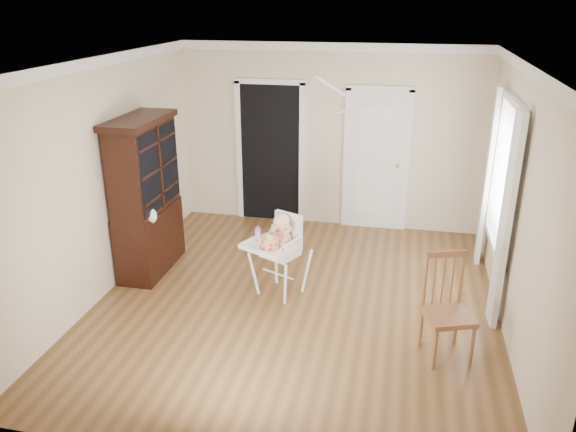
% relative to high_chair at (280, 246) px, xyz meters
% --- Properties ---
extents(floor, '(5.00, 5.00, 0.00)m').
position_rel_high_chair_xyz_m(floor, '(0.23, -0.17, -0.61)').
color(floor, brown).
rests_on(floor, ground).
extents(ceiling, '(5.00, 5.00, 0.00)m').
position_rel_high_chair_xyz_m(ceiling, '(0.23, -0.17, 2.09)').
color(ceiling, white).
rests_on(ceiling, wall_back).
extents(wall_back, '(4.50, 0.00, 4.50)m').
position_rel_high_chair_xyz_m(wall_back, '(0.23, 2.33, 0.74)').
color(wall_back, beige).
rests_on(wall_back, floor).
extents(wall_left, '(0.00, 5.00, 5.00)m').
position_rel_high_chair_xyz_m(wall_left, '(-2.02, -0.17, 0.74)').
color(wall_left, beige).
rests_on(wall_left, floor).
extents(wall_right, '(0.00, 5.00, 5.00)m').
position_rel_high_chair_xyz_m(wall_right, '(2.48, -0.17, 0.74)').
color(wall_right, beige).
rests_on(wall_right, floor).
extents(crown_molding, '(4.50, 5.00, 0.12)m').
position_rel_high_chair_xyz_m(crown_molding, '(0.23, -0.17, 2.03)').
color(crown_molding, white).
rests_on(crown_molding, ceiling).
extents(doorway, '(1.06, 0.05, 2.22)m').
position_rel_high_chair_xyz_m(doorway, '(-0.67, 2.32, 0.50)').
color(doorway, black).
rests_on(doorway, wall_back).
extents(closet_door, '(0.96, 0.09, 2.13)m').
position_rel_high_chair_xyz_m(closet_door, '(0.93, 2.31, 0.41)').
color(closet_door, white).
rests_on(closet_door, wall_back).
extents(window_right, '(0.13, 1.84, 2.30)m').
position_rel_high_chair_xyz_m(window_right, '(2.41, 0.63, 0.68)').
color(window_right, white).
rests_on(window_right, wall_right).
extents(high_chair, '(0.80, 0.87, 0.99)m').
position_rel_high_chair_xyz_m(high_chair, '(0.00, 0.00, 0.00)').
color(high_chair, white).
rests_on(high_chair, floor).
extents(baby, '(0.28, 0.29, 0.46)m').
position_rel_high_chair_xyz_m(baby, '(0.01, 0.02, 0.15)').
color(baby, beige).
rests_on(baby, high_chair).
extents(cake, '(0.26, 0.26, 0.12)m').
position_rel_high_chair_xyz_m(cake, '(-0.07, -0.21, 0.14)').
color(cake, silver).
rests_on(cake, high_chair).
extents(sippy_cup, '(0.07, 0.07, 0.18)m').
position_rel_high_chair_xyz_m(sippy_cup, '(-0.25, -0.04, 0.15)').
color(sippy_cup, pink).
rests_on(sippy_cup, high_chair).
extents(china_cabinet, '(0.52, 1.17, 1.98)m').
position_rel_high_chair_xyz_m(china_cabinet, '(-1.76, 0.29, 0.38)').
color(china_cabinet, black).
rests_on(china_cabinet, floor).
extents(dining_chair, '(0.55, 0.55, 1.05)m').
position_rel_high_chair_xyz_m(dining_chair, '(1.84, -0.87, -0.12)').
color(dining_chair, brown).
rests_on(dining_chair, floor).
extents(streamer, '(0.37, 0.36, 0.15)m').
position_rel_high_chair_xyz_m(streamer, '(0.50, 0.18, 1.81)').
color(streamer, pink).
rests_on(streamer, ceiling).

